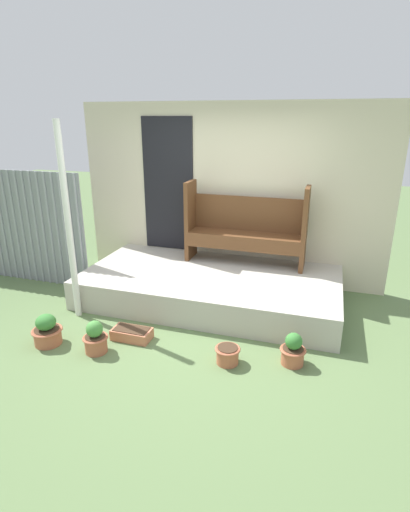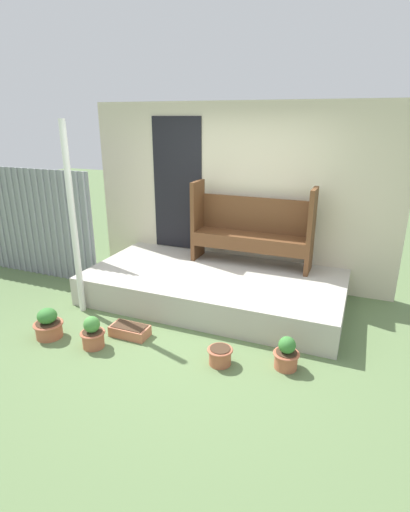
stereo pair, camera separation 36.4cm
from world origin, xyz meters
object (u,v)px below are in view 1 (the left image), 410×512
flower_pot_middle (95,339)px  flower_pot_far_right (293,351)px  flower_pot_right (228,354)px  planter_box_rect (132,334)px  bench (246,225)px  support_post (68,225)px  flower_pot_left (47,331)px

flower_pot_middle → flower_pot_far_right: size_ratio=1.05×
flower_pot_middle → flower_pot_right: (1.39, 0.23, -0.06)m
flower_pot_right → planter_box_rect: size_ratio=0.59×
flower_pot_middle → flower_pot_far_right: bearing=11.5°
bench → planter_box_rect: bearing=-115.9°
flower_pot_right → planter_box_rect: (-1.15, 0.13, -0.04)m
flower_pot_far_right → planter_box_rect: size_ratio=0.78×
flower_pot_far_right → planter_box_rect: (-1.79, -0.06, -0.09)m
support_post → flower_pot_right: 2.38m
flower_pot_left → flower_pot_right: bearing=7.0°
flower_pot_left → flower_pot_right: 2.01m
flower_pot_left → flower_pot_right: flower_pot_left is taller
flower_pot_left → flower_pot_right: (1.99, 0.24, -0.05)m
support_post → planter_box_rect: support_post is taller
flower_pot_left → planter_box_rect: flower_pot_left is taller
flower_pot_left → flower_pot_far_right: (2.63, 0.43, -0.00)m
flower_pot_right → flower_pot_far_right: bearing=16.4°
support_post → flower_pot_right: support_post is taller
support_post → flower_pot_far_right: size_ratio=6.83×
support_post → flower_pot_middle: size_ratio=6.48×
flower_pot_middle → bench: bearing=62.6°
flower_pot_right → support_post: bearing=167.8°
bench → planter_box_rect: size_ratio=3.81×
planter_box_rect → flower_pot_left: bearing=-156.2°
support_post → planter_box_rect: size_ratio=5.35×
planter_box_rect → support_post: bearing=160.8°
flower_pot_left → support_post: bearing=96.8°
bench → support_post: bearing=-140.1°
flower_pot_left → flower_pot_far_right: size_ratio=1.02×
flower_pot_left → flower_pot_middle: bearing=1.7°
planter_box_rect → flower_pot_right: bearing=-6.3°
support_post → bench: 2.38m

